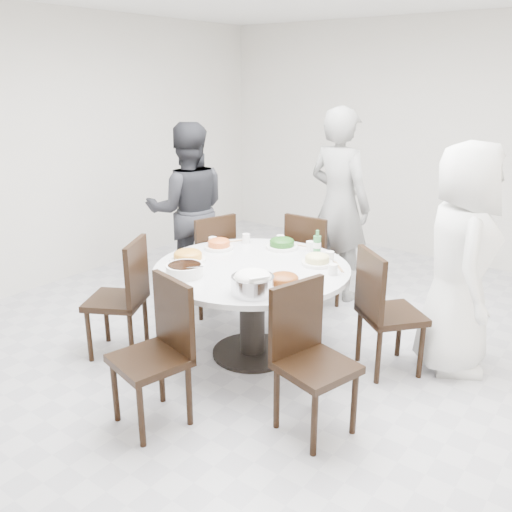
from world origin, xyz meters
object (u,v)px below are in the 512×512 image
Objects in this scene: chair_ne at (392,312)px; soup_bowl at (185,270)px; chair_nw at (205,262)px; chair_s at (149,357)px; chair_sw at (116,298)px; chair_se at (316,363)px; diner_middle at (339,205)px; rice_bowl at (253,285)px; diner_right at (460,260)px; beverage_bottle at (317,243)px; chair_n at (314,262)px; dining_table at (252,311)px; diner_left at (188,210)px.

chair_ne reaches higher than soup_bowl.
chair_nw is 1.00× the size of chair_s.
chair_sw and chair_s have the same top height.
chair_sw is at bearing 69.47° from chair_ne.
chair_s and chair_se have the same top height.
chair_sw is 1.04m from chair_s.
diner_middle reaches higher than rice_bowl.
chair_ne is at bearing 107.28° from diner_right.
rice_bowl is at bearing -85.90° from beverage_bottle.
chair_ne reaches higher than rice_bowl.
diner_middle is at bearing 130.49° from chair_sw.
chair_nw reaches higher than soup_bowl.
chair_n is 0.76m from beverage_bottle.
dining_table is 1.61m from diner_right.
chair_ne is at bearing -6.28° from beverage_bottle.
chair_sw is 0.51× the size of diner_middle.
chair_n reaches higher than soup_bowl.
diner_right is 0.92× the size of diner_middle.
beverage_bottle is at bearing 105.61° from chair_sw.
diner_right is 1.08m from beverage_bottle.
beverage_bottle reaches higher than chair_nw.
diner_right is 2.66m from diner_left.
dining_table is 1.62m from diner_middle.
chair_nw is at bearing -176.40° from beverage_bottle.
chair_n is 1.60m from rice_bowl.
diner_middle reaches higher than chair_se.
diner_middle is (-0.01, 0.44, 0.46)m from chair_n.
chair_nw is at bearing 36.38° from chair_n.
beverage_bottle reaches higher than chair_se.
diner_left reaches higher than chair_se.
chair_s is 2.30m from diner_left.
diner_middle reaches higher than chair_sw.
diner_right is at bearing -96.12° from chair_ne.
chair_s is 1.00× the size of chair_se.
chair_n is at bearing 143.43° from chair_nw.
chair_nw is 4.41× the size of beverage_bottle.
chair_n is 1.03m from chair_nw.
chair_s is (0.04, -1.11, 0.10)m from dining_table.
chair_s reaches higher than dining_table.
soup_bowl is at bearing 100.33° from chair_se.
chair_s is at bearing -98.05° from beverage_bottle.
chair_s is at bearing 101.76° from diner_middle.
chair_nw is 0.55× the size of diner_left.
chair_nw is at bearing 62.26° from diner_middle.
diner_middle reaches higher than diner_right.
chair_s is at bearing 32.96° from chair_sw.
chair_ne is 3.48× the size of soup_bowl.
chair_nw is at bearing 133.96° from chair_s.
chair_ne is 1.80m from chair_s.
chair_ne is 1.00× the size of chair_s.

